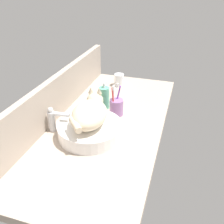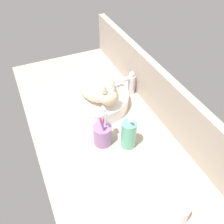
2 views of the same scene
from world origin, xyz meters
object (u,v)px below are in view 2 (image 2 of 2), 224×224
faucet (130,82)px  sink_basin (96,99)px  cat (97,86)px  toothbrush_cup (103,134)px  soap_dispenser (129,134)px  water_glass (178,212)px

faucet → sink_basin: bearing=-86.2°
sink_basin → cat: (1.34, 0.26, 9.18)cm
faucet → toothbrush_cup: toothbrush_cup is taller
sink_basin → soap_dispenser: (30.17, 2.78, 3.26)cm
soap_dispenser → toothbrush_cup: (-5.86, -9.31, -1.57)cm
sink_basin → faucet: size_ratio=2.37×
sink_basin → soap_dispenser: soap_dispenser is taller
soap_dispenser → sink_basin: bearing=-174.7°
soap_dispenser → toothbrush_cup: toothbrush_cup is taller
soap_dispenser → faucet: bearing=152.2°
soap_dispenser → water_glass: size_ratio=1.95×
sink_basin → water_glass: (65.18, 3.43, 0.21)cm
sink_basin → faucet: faucet is taller
faucet → soap_dispenser: bearing=-27.8°
cat → water_glass: cat is taller
sink_basin → soap_dispenser: bearing=5.3°
cat → toothbrush_cup: size_ratio=1.73×
toothbrush_cup → cat: bearing=163.5°
faucet → toothbrush_cup: bearing=-45.3°
faucet → water_glass: size_ratio=1.61×
faucet → water_glass: faucet is taller
water_glass → cat: bearing=-177.2°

